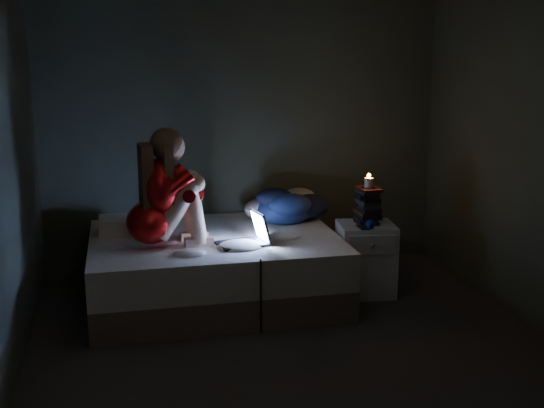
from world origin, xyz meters
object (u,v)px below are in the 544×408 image
object	(u,v)px
nightstand	(366,259)
candle	(369,182)
phone	(365,227)
laptop	(241,228)
bed	(215,268)
woman	(149,188)

from	to	relation	value
nightstand	candle	distance (m)	0.65
phone	laptop	bearing A→B (deg)	176.98
bed	laptop	world-z (taller)	laptop
woman	candle	xyz separation A→B (m)	(1.76, 0.08, -0.05)
candle	phone	xyz separation A→B (m)	(-0.07, -0.14, -0.34)
bed	woman	world-z (taller)	woman
woman	laptop	xyz separation A→B (m)	(0.67, -0.11, -0.32)
nightstand	phone	size ratio (longest dim) A/B	4.27
woman	nightstand	distance (m)	1.88
candle	phone	bearing A→B (deg)	-117.77
bed	laptop	distance (m)	0.53
bed	phone	world-z (taller)	phone
nightstand	candle	xyz separation A→B (m)	(0.01, 0.02, 0.65)
bed	candle	world-z (taller)	candle
woman	bed	bearing A→B (deg)	15.70
nightstand	candle	world-z (taller)	candle
laptop	bed	bearing A→B (deg)	107.14
bed	candle	xyz separation A→B (m)	(1.26, -0.11, 0.68)
woman	candle	size ratio (longest dim) A/B	11.33
bed	phone	distance (m)	1.26
nightstand	phone	world-z (taller)	phone
woman	candle	world-z (taller)	woman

